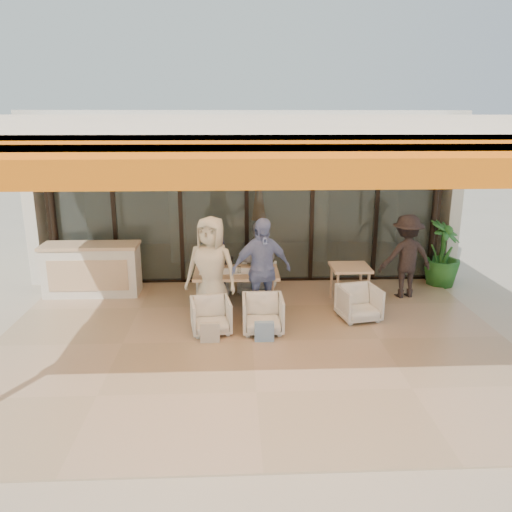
{
  "coord_description": "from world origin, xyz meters",
  "views": [
    {
      "loc": [
        -0.25,
        -7.12,
        3.37
      ],
      "look_at": [
        0.1,
        0.9,
        1.15
      ],
      "focal_mm": 35.0,
      "sensor_mm": 36.0,
      "label": 1
    }
  ],
  "objects_px": {
    "chair_far_left": "(215,278)",
    "chair_far_right": "(257,276)",
    "diner_grey": "(259,262)",
    "standing_woman": "(406,257)",
    "chair_near_left": "(211,314)",
    "side_table": "(350,272)",
    "host_counter": "(92,269)",
    "side_chair": "(359,302)",
    "diner_cream": "(211,270)",
    "dining_table": "(236,274)",
    "chair_near_right": "(263,312)",
    "potted_palm": "(442,254)",
    "diner_periwinkle": "(261,270)",
    "diner_navy": "(213,261)"
  },
  "relations": [
    {
      "from": "diner_grey",
      "to": "standing_woman",
      "type": "height_order",
      "value": "standing_woman"
    },
    {
      "from": "chair_far_left",
      "to": "diner_periwinkle",
      "type": "height_order",
      "value": "diner_periwinkle"
    },
    {
      "from": "chair_far_right",
      "to": "side_chair",
      "type": "distance_m",
      "value": 2.23
    },
    {
      "from": "diner_periwinkle",
      "to": "chair_far_left",
      "type": "bearing_deg",
      "value": 103.6
    },
    {
      "from": "side_chair",
      "to": "potted_palm",
      "type": "relative_size",
      "value": 0.49
    },
    {
      "from": "chair_near_right",
      "to": "standing_woman",
      "type": "bearing_deg",
      "value": 28.27
    },
    {
      "from": "host_counter",
      "to": "side_chair",
      "type": "height_order",
      "value": "host_counter"
    },
    {
      "from": "host_counter",
      "to": "standing_woman",
      "type": "bearing_deg",
      "value": -3.47
    },
    {
      "from": "standing_woman",
      "to": "potted_palm",
      "type": "xyz_separation_m",
      "value": [
        1.0,
        0.68,
        -0.14
      ]
    },
    {
      "from": "side_chair",
      "to": "dining_table",
      "type": "bearing_deg",
      "value": 155.28
    },
    {
      "from": "diner_cream",
      "to": "side_chair",
      "type": "height_order",
      "value": "diner_cream"
    },
    {
      "from": "chair_far_left",
      "to": "chair_far_right",
      "type": "distance_m",
      "value": 0.84
    },
    {
      "from": "chair_far_left",
      "to": "standing_woman",
      "type": "relative_size",
      "value": 0.4
    },
    {
      "from": "chair_far_right",
      "to": "diner_navy",
      "type": "height_order",
      "value": "diner_navy"
    },
    {
      "from": "host_counter",
      "to": "diner_grey",
      "type": "relative_size",
      "value": 1.19
    },
    {
      "from": "side_table",
      "to": "diner_periwinkle",
      "type": "bearing_deg",
      "value": -157.83
    },
    {
      "from": "standing_woman",
      "to": "diner_periwinkle",
      "type": "bearing_deg",
      "value": 11.26
    },
    {
      "from": "diner_navy",
      "to": "diner_periwinkle",
      "type": "distance_m",
      "value": 1.23
    },
    {
      "from": "chair_far_left",
      "to": "chair_far_right",
      "type": "xyz_separation_m",
      "value": [
        0.84,
        0.0,
        0.01
      ]
    },
    {
      "from": "diner_grey",
      "to": "chair_near_right",
      "type": "bearing_deg",
      "value": 99.76
    },
    {
      "from": "diner_periwinkle",
      "to": "diner_grey",
      "type": "bearing_deg",
      "value": 72.64
    },
    {
      "from": "side_table",
      "to": "diner_navy",
      "type": "bearing_deg",
      "value": 175.12
    },
    {
      "from": "chair_near_left",
      "to": "side_table",
      "type": "bearing_deg",
      "value": 16.11
    },
    {
      "from": "diner_periwinkle",
      "to": "host_counter",
      "type": "bearing_deg",
      "value": 139.29
    },
    {
      "from": "dining_table",
      "to": "chair_far_right",
      "type": "height_order",
      "value": "dining_table"
    },
    {
      "from": "dining_table",
      "to": "chair_near_right",
      "type": "bearing_deg",
      "value": -66.0
    },
    {
      "from": "chair_near_left",
      "to": "side_table",
      "type": "relative_size",
      "value": 0.85
    },
    {
      "from": "host_counter",
      "to": "potted_palm",
      "type": "bearing_deg",
      "value": 2.57
    },
    {
      "from": "dining_table",
      "to": "standing_woman",
      "type": "bearing_deg",
      "value": 9.93
    },
    {
      "from": "side_table",
      "to": "standing_woman",
      "type": "xyz_separation_m",
      "value": [
        1.15,
        0.34,
        0.18
      ]
    },
    {
      "from": "diner_periwinkle",
      "to": "side_chair",
      "type": "distance_m",
      "value": 1.78
    },
    {
      "from": "potted_palm",
      "to": "diner_periwinkle",
      "type": "bearing_deg",
      "value": -155.96
    },
    {
      "from": "diner_grey",
      "to": "diner_cream",
      "type": "distance_m",
      "value": 1.24
    },
    {
      "from": "diner_periwinkle",
      "to": "side_chair",
      "type": "bearing_deg",
      "value": -19.58
    },
    {
      "from": "chair_near_left",
      "to": "chair_near_right",
      "type": "bearing_deg",
      "value": -9.07
    },
    {
      "from": "chair_far_left",
      "to": "diner_navy",
      "type": "distance_m",
      "value": 0.7
    },
    {
      "from": "chair_near_left",
      "to": "host_counter",
      "type": "bearing_deg",
      "value": 132.52
    },
    {
      "from": "diner_navy",
      "to": "potted_palm",
      "type": "distance_m",
      "value": 4.75
    },
    {
      "from": "diner_cream",
      "to": "standing_woman",
      "type": "distance_m",
      "value": 3.82
    },
    {
      "from": "chair_near_left",
      "to": "diner_grey",
      "type": "relative_size",
      "value": 0.41
    },
    {
      "from": "chair_far_left",
      "to": "diner_navy",
      "type": "height_order",
      "value": "diner_navy"
    },
    {
      "from": "chair_near_left",
      "to": "chair_near_right",
      "type": "relative_size",
      "value": 0.94
    },
    {
      "from": "diner_grey",
      "to": "side_table",
      "type": "bearing_deg",
      "value": -177.53
    },
    {
      "from": "dining_table",
      "to": "standing_woman",
      "type": "height_order",
      "value": "standing_woman"
    },
    {
      "from": "chair_far_right",
      "to": "standing_woman",
      "type": "height_order",
      "value": "standing_woman"
    },
    {
      "from": "diner_grey",
      "to": "chair_near_left",
      "type": "bearing_deg",
      "value": 68.8
    },
    {
      "from": "dining_table",
      "to": "diner_cream",
      "type": "height_order",
      "value": "diner_cream"
    },
    {
      "from": "diner_periwinkle",
      "to": "side_table",
      "type": "relative_size",
      "value": 2.42
    },
    {
      "from": "side_chair",
      "to": "chair_near_left",
      "type": "bearing_deg",
      "value": 178.96
    },
    {
      "from": "chair_near_left",
      "to": "side_table",
      "type": "height_order",
      "value": "side_table"
    }
  ]
}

